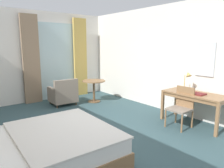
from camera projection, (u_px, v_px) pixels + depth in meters
name	position (u px, v px, depth m)	size (l,w,h in m)	color
ground	(97.00, 138.00, 4.31)	(5.64, 7.60, 0.10)	#334C51
wall_back	(34.00, 57.00, 6.76)	(5.24, 0.12, 2.89)	silver
wall_right	(176.00, 59.00, 5.60)	(0.12, 7.20, 2.89)	silver
balcony_glass_door	(56.00, 61.00, 7.18)	(1.30, 0.02, 2.54)	silver
curtain_panel_left	(31.00, 60.00, 6.55)	(0.52, 0.10, 2.74)	#897056
curtain_panel_right	(80.00, 58.00, 7.62)	(0.49, 0.10, 2.74)	tan
bed	(36.00, 152.00, 3.10)	(2.28, 1.84, 1.13)	olive
writing_desk	(195.00, 97.00, 4.83)	(0.65, 1.40, 0.74)	olive
desk_chair	(182.00, 105.00, 4.71)	(0.46, 0.46, 0.90)	gray
desk_lamp	(187.00, 77.00, 4.95)	(0.20, 0.27, 0.50)	tan
closed_book	(198.00, 94.00, 4.69)	(0.26, 0.28, 0.03)	maroon
armchair_by_window	(63.00, 94.00, 6.47)	(0.77, 0.76, 0.82)	gray
round_cafe_table	(94.00, 86.00, 6.79)	(0.74, 0.74, 0.70)	olive
wall_mirror	(205.00, 60.00, 4.89)	(0.02, 0.45, 0.77)	silver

